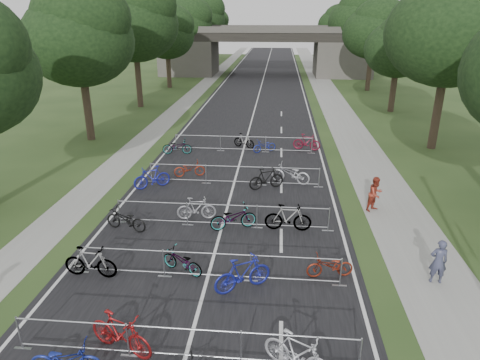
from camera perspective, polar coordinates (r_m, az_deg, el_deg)
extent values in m
cube|color=black|center=(52.42, 2.64, 11.71)|extent=(11.00, 140.00, 0.01)
cube|color=gray|center=(52.68, 11.54, 11.36)|extent=(3.00, 140.00, 0.01)
cube|color=gray|center=(53.28, -5.61, 11.79)|extent=(2.00, 140.00, 0.01)
cube|color=silver|center=(52.42, 2.64, 11.71)|extent=(0.12, 140.00, 0.00)
cube|color=#4D4A45|center=(68.33, -6.76, 15.95)|extent=(8.00, 8.00, 5.00)
cube|color=#4D4A45|center=(67.55, 13.48, 15.47)|extent=(8.00, 8.00, 5.00)
cube|color=black|center=(66.74, 3.37, 18.60)|extent=(30.00, 8.00, 1.20)
cube|color=#4D4A45|center=(62.91, 3.26, 19.35)|extent=(30.00, 0.40, 0.90)
cube|color=#4D4A45|center=(70.50, 3.51, 19.55)|extent=(30.00, 0.40, 0.90)
cylinder|color=#33261C|center=(33.31, -19.67, 9.05)|extent=(0.56, 0.56, 4.72)
ellipsoid|color=black|center=(32.74, -20.71, 16.96)|extent=(7.56, 7.56, 6.20)
sphere|color=black|center=(31.98, -20.44, 19.66)|extent=(6.05, 6.05, 6.05)
sphere|color=black|center=(33.46, -20.93, 15.37)|extent=(4.91, 4.91, 4.91)
cylinder|color=#33261C|center=(32.11, 24.80, 8.26)|extent=(0.56, 0.56, 5.11)
ellipsoid|color=black|center=(31.52, 26.25, 17.11)|extent=(8.18, 8.18, 6.70)
sphere|color=black|center=(31.25, 28.18, 19.83)|extent=(6.54, 6.54, 6.54)
sphere|color=black|center=(31.89, 24.77, 15.50)|extent=(5.31, 5.31, 5.31)
cylinder|color=#33261C|center=(44.29, -13.38, 12.83)|extent=(0.56, 0.56, 5.25)
ellipsoid|color=black|center=(43.87, -13.98, 19.47)|extent=(8.40, 8.40, 6.89)
sphere|color=black|center=(43.20, -13.60, 21.72)|extent=(6.72, 6.72, 6.72)
sphere|color=black|center=(44.54, -14.28, 18.11)|extent=(5.46, 5.46, 5.46)
cylinder|color=#33261C|center=(43.52, 19.72, 11.09)|extent=(0.56, 0.56, 3.85)
ellipsoid|color=black|center=(43.09, 20.36, 16.02)|extent=(6.16, 6.16, 5.05)
sphere|color=black|center=(42.69, 21.56, 17.50)|extent=(4.93, 4.93, 4.93)
sphere|color=black|center=(43.52, 19.41, 15.15)|extent=(4.00, 4.00, 4.00)
cylinder|color=#33261C|center=(55.78, -9.48, 14.21)|extent=(0.56, 0.56, 4.20)
ellipsoid|color=black|center=(55.44, -9.75, 18.43)|extent=(6.72, 6.72, 5.51)
sphere|color=black|center=(54.76, -9.33, 19.83)|extent=(5.38, 5.38, 5.38)
sphere|color=black|center=(56.09, -10.08, 17.58)|extent=(4.37, 4.37, 4.37)
cylinder|color=#33261C|center=(55.07, 16.83, 13.67)|extent=(0.56, 0.56, 4.48)
ellipsoid|color=black|center=(54.73, 17.34, 18.22)|extent=(7.17, 7.17, 5.88)
sphere|color=black|center=(54.32, 18.28, 19.62)|extent=(5.73, 5.73, 5.73)
sphere|color=black|center=(55.17, 16.60, 17.37)|extent=(4.66, 4.66, 4.66)
cylinder|color=#33261C|center=(67.37, -6.93, 15.75)|extent=(0.56, 0.56, 4.72)
ellipsoid|color=black|center=(67.09, -7.11, 19.69)|extent=(7.56, 7.56, 6.20)
sphere|color=black|center=(66.46, -6.73, 20.99)|extent=(6.05, 6.05, 6.05)
sphere|color=black|center=(67.71, -7.42, 18.89)|extent=(4.91, 4.91, 4.91)
cylinder|color=#33261C|center=(66.78, 14.92, 15.33)|extent=(0.56, 0.56, 5.11)
ellipsoid|color=black|center=(66.51, 15.34, 19.61)|extent=(8.18, 8.18, 6.70)
sphere|color=black|center=(66.10, 16.11, 20.96)|extent=(6.54, 6.54, 6.54)
sphere|color=black|center=(66.95, 14.74, 18.80)|extent=(5.31, 5.31, 5.31)
cylinder|color=#33261C|center=(79.09, -5.11, 16.82)|extent=(0.56, 0.56, 5.25)
ellipsoid|color=black|center=(78.85, -5.24, 20.55)|extent=(8.40, 8.40, 6.89)
sphere|color=black|center=(78.26, -4.88, 21.78)|extent=(6.72, 6.72, 6.72)
sphere|color=black|center=(79.46, -5.52, 19.78)|extent=(5.46, 5.46, 5.46)
cylinder|color=#33261C|center=(78.66, 13.49, 15.81)|extent=(0.56, 0.56, 3.85)
ellipsoid|color=black|center=(78.42, 13.74, 18.54)|extent=(6.16, 6.16, 5.05)
sphere|color=black|center=(77.97, 14.34, 19.39)|extent=(4.93, 4.93, 4.93)
sphere|color=black|center=(78.89, 13.26, 18.03)|extent=(4.00, 4.00, 4.00)
cylinder|color=#33261C|center=(90.93, -3.73, 17.10)|extent=(0.56, 0.56, 4.20)
ellipsoid|color=black|center=(90.72, -3.80, 19.70)|extent=(6.72, 6.72, 5.51)
sphere|color=black|center=(90.11, -3.47, 20.55)|extent=(5.38, 5.38, 5.38)
sphere|color=black|center=(91.32, -4.06, 19.17)|extent=(4.37, 4.37, 4.37)
cylinder|color=#33261C|center=(90.50, 12.49, 16.74)|extent=(0.56, 0.56, 4.48)
ellipsoid|color=black|center=(90.29, 12.72, 19.51)|extent=(7.17, 7.17, 5.88)
sphere|color=black|center=(89.85, 13.25, 20.38)|extent=(5.73, 5.73, 5.73)
sphere|color=black|center=(90.76, 12.31, 18.98)|extent=(4.66, 4.66, 4.66)
cylinder|color=#9C9EA4|center=(11.95, -7.62, -19.07)|extent=(9.20, 0.04, 0.04)
cylinder|color=#9C9EA4|center=(12.52, -7.42, -22.10)|extent=(9.20, 0.04, 0.04)
cylinder|color=#9C9EA4|center=(13.89, -27.34, -17.67)|extent=(0.05, 0.05, 1.10)
cube|color=#9C9EA4|center=(14.22, -26.95, -19.37)|extent=(0.50, 0.08, 0.03)
cylinder|color=#9C9EA4|center=(12.65, -14.73, -19.95)|extent=(0.05, 0.05, 1.10)
cube|color=#9C9EA4|center=(13.01, -14.50, -21.73)|extent=(0.50, 0.08, 0.03)
cylinder|color=#9C9EA4|center=(12.08, 0.15, -21.45)|extent=(0.05, 0.05, 1.10)
cylinder|color=#9C9EA4|center=(12.27, 15.68, -21.61)|extent=(0.05, 0.05, 1.10)
cylinder|color=#9C9EA4|center=(14.97, -4.49, -9.71)|extent=(9.20, 0.04, 0.04)
cylinder|color=#9C9EA4|center=(15.44, -4.39, -12.47)|extent=(9.20, 0.04, 0.04)
cylinder|color=#9C9EA4|center=(16.57, -20.57, -9.87)|extent=(0.05, 0.05, 1.10)
cube|color=#9C9EA4|center=(16.84, -20.33, -11.43)|extent=(0.50, 0.08, 0.03)
cylinder|color=#9C9EA4|center=(15.54, -10.12, -10.90)|extent=(0.05, 0.05, 1.10)
cube|color=#9C9EA4|center=(15.83, -9.99, -12.54)|extent=(0.50, 0.08, 0.03)
cylinder|color=#9C9EA4|center=(15.08, 1.45, -11.63)|extent=(0.05, 0.05, 1.10)
cube|color=#9C9EA4|center=(15.38, 1.43, -13.30)|extent=(0.50, 0.08, 0.03)
cylinder|color=#9C9EA4|center=(15.24, 13.29, -11.90)|extent=(0.05, 0.05, 1.10)
cube|color=#9C9EA4|center=(15.53, 13.12, -13.55)|extent=(0.50, 0.08, 0.03)
cylinder|color=#9C9EA4|center=(18.47, -2.47, -3.33)|extent=(9.20, 0.04, 0.04)
cylinder|color=#9C9EA4|center=(18.85, -2.42, -5.74)|extent=(9.20, 0.04, 0.04)
cylinder|color=#9C9EA4|center=(19.79, -15.80, -4.03)|extent=(0.05, 0.05, 1.10)
cube|color=#9C9EA4|center=(20.02, -15.65, -5.41)|extent=(0.50, 0.08, 0.03)
cylinder|color=#9C9EA4|center=(18.94, -7.06, -4.51)|extent=(0.05, 0.05, 1.10)
cube|color=#9C9EA4|center=(19.18, -6.99, -5.95)|extent=(0.50, 0.08, 0.03)
cylinder|color=#9C9EA4|center=(18.56, 2.27, -4.92)|extent=(0.05, 0.05, 1.10)
cube|color=#9C9EA4|center=(18.80, 2.25, -6.38)|extent=(0.50, 0.08, 0.03)
cylinder|color=#9C9EA4|center=(18.69, 11.74, -5.19)|extent=(0.05, 0.05, 1.10)
cube|color=#9C9EA4|center=(18.93, 11.62, -6.64)|extent=(0.50, 0.08, 0.03)
cylinder|color=#9C9EA4|center=(23.08, -0.85, 1.83)|extent=(9.20, 0.04, 0.04)
cylinder|color=#9C9EA4|center=(23.38, -0.84, -0.18)|extent=(9.20, 0.04, 0.04)
cylinder|color=#9C9EA4|center=(24.14, -11.77, 1.00)|extent=(0.05, 0.05, 1.10)
cube|color=#9C9EA4|center=(24.33, -11.67, -0.18)|extent=(0.50, 0.08, 0.03)
cylinder|color=#9C9EA4|center=(23.45, -4.57, 0.79)|extent=(0.05, 0.05, 1.10)
cube|color=#9C9EA4|center=(23.64, -4.53, -0.43)|extent=(0.50, 0.08, 0.03)
cylinder|color=#9C9EA4|center=(23.15, 2.94, 0.55)|extent=(0.05, 0.05, 1.10)
cube|color=#9C9EA4|center=(23.34, 2.91, -0.68)|extent=(0.50, 0.08, 0.03)
cylinder|color=#9C9EA4|center=(23.25, 10.51, 0.30)|extent=(0.05, 0.05, 1.10)
cube|color=#9C9EA4|center=(23.44, 10.42, -0.92)|extent=(0.50, 0.08, 0.03)
cylinder|color=#9C9EA4|center=(28.78, 0.40, 5.81)|extent=(9.20, 0.04, 0.04)
cylinder|color=#9C9EA4|center=(29.02, 0.40, 4.15)|extent=(9.20, 0.04, 0.04)
cylinder|color=#9C9EA4|center=(29.64, -8.53, 5.03)|extent=(0.05, 0.05, 1.10)
cube|color=#9C9EA4|center=(29.79, -8.48, 4.04)|extent=(0.50, 0.08, 0.03)
cylinder|color=#9C9EA4|center=(29.08, -2.63, 4.93)|extent=(0.05, 0.05, 1.10)
cube|color=#9C9EA4|center=(29.23, -2.61, 3.92)|extent=(0.50, 0.08, 0.03)
cylinder|color=#9C9EA4|center=(28.83, 3.45, 4.77)|extent=(0.05, 0.05, 1.10)
cube|color=#9C9EA4|center=(28.99, 3.42, 3.75)|extent=(0.50, 0.08, 0.03)
cylinder|color=#9C9EA4|center=(28.91, 9.55, 4.55)|extent=(0.05, 0.05, 1.10)
cube|color=#9C9EA4|center=(29.07, 9.48, 3.54)|extent=(0.50, 0.08, 0.03)
imported|color=navy|center=(12.68, -22.22, -21.29)|extent=(1.90, 0.80, 0.97)
imported|color=maroon|center=(12.79, -15.64, -19.10)|extent=(2.15, 1.31, 1.25)
imported|color=silver|center=(11.95, 7.72, -21.99)|extent=(2.00, 1.43, 1.19)
imported|color=#9C9EA4|center=(16.19, -19.33, -10.31)|extent=(1.99, 0.68, 1.18)
imported|color=#9C9EA4|center=(15.73, -7.73, -10.74)|extent=(1.81, 1.29, 0.90)
imported|color=#1B2399|center=(14.64, 0.36, -12.41)|extent=(2.09, 1.56, 1.25)
imported|color=maroon|center=(15.69, 11.90, -11.19)|extent=(1.75, 0.87, 0.88)
imported|color=black|center=(19.03, -15.00, -5.14)|extent=(2.04, 1.15, 1.01)
imported|color=#9999A0|center=(19.43, -5.83, -3.81)|extent=(1.83, 0.77, 1.07)
imported|color=#9C9EA4|center=(18.50, -0.91, -5.03)|extent=(2.17, 1.38, 1.08)
imported|color=#9C9EA4|center=(18.45, 6.42, -5.03)|extent=(2.01, 0.60, 1.20)
imported|color=#1B2099|center=(23.25, -11.67, 0.34)|extent=(1.98, 1.55, 1.20)
imported|color=maroon|center=(24.61, -6.75, 1.50)|extent=(1.87, 1.07, 0.93)
imported|color=black|center=(22.68, 3.53, 0.19)|extent=(2.00, 1.33, 1.17)
imported|color=#B4B4BC|center=(23.55, 6.75, 0.83)|extent=(2.27, 1.30, 1.13)
imported|color=#9C9EA4|center=(28.69, -8.38, 4.41)|extent=(2.01, 0.90, 1.02)
imported|color=#9C9EA4|center=(29.77, 0.53, 5.24)|extent=(1.67, 1.21, 0.99)
imported|color=navy|center=(28.86, 3.30, 4.56)|extent=(1.74, 1.36, 0.88)
imported|color=maroon|center=(29.60, 8.88, 5.01)|extent=(1.93, 0.90, 1.12)
imported|color=#3A3D57|center=(16.38, 24.93, -9.84)|extent=(0.62, 0.42, 1.65)
imported|color=maroon|center=(21.06, 17.62, -1.80)|extent=(1.03, 1.01, 1.68)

